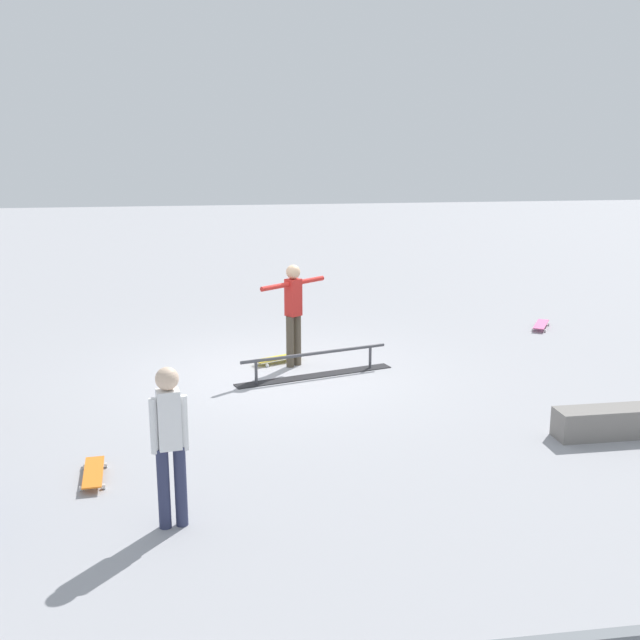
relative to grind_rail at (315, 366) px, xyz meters
name	(u,v)px	position (x,y,z in m)	size (l,w,h in m)	color
ground_plane	(279,374)	(0.53, -0.18, -0.17)	(60.00, 60.00, 0.00)	#9E9EA3
grind_rail	(315,366)	(0.00, 0.00, 0.00)	(2.51, 0.94, 0.38)	black
skater_main	(293,308)	(0.25, -0.59, 0.78)	(1.10, 0.85, 1.63)	brown
skateboard_main	(278,358)	(0.48, -0.80, -0.09)	(0.81, 0.52, 0.09)	yellow
bystander_white_shirt	(170,438)	(1.99, 4.39, 0.71)	(0.36, 0.21, 1.56)	#2D3351
loose_skateboard_orange	(93,472)	(2.87, 3.22, -0.09)	(0.31, 0.81, 0.09)	orange
loose_skateboard_pink	(541,324)	(-4.70, -2.32, -0.09)	(0.59, 0.79, 0.09)	#E05993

